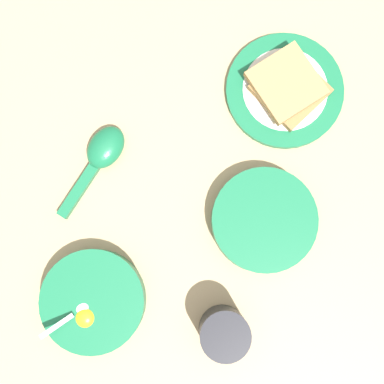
# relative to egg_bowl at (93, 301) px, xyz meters

# --- Properties ---
(ground_plane) EXTENTS (3.00, 3.00, 0.00)m
(ground_plane) POSITION_rel_egg_bowl_xyz_m (-0.20, -0.01, -0.02)
(ground_plane) COLOR tan
(egg_bowl) EXTENTS (0.16, 0.16, 0.07)m
(egg_bowl) POSITION_rel_egg_bowl_xyz_m (0.00, 0.00, 0.00)
(egg_bowl) COLOR #196B42
(egg_bowl) RESTS_ON ground_plane
(toast_plate) EXTENTS (0.19, 0.19, 0.01)m
(toast_plate) POSITION_rel_egg_bowl_xyz_m (-0.41, -0.19, -0.02)
(toast_plate) COLOR #196B42
(toast_plate) RESTS_ON ground_plane
(toast_sandwich) EXTENTS (0.12, 0.13, 0.03)m
(toast_sandwich) POSITION_rel_egg_bowl_xyz_m (-0.41, -0.19, 0.01)
(toast_sandwich) COLOR #9E7042
(toast_sandwich) RESTS_ON toast_plate
(soup_spoon) EXTENTS (0.16, 0.12, 0.03)m
(soup_spoon) POSITION_rel_egg_bowl_xyz_m (-0.10, -0.21, -0.01)
(soup_spoon) COLOR #196B42
(soup_spoon) RESTS_ON ground_plane
(congee_bowl) EXTENTS (0.16, 0.16, 0.04)m
(congee_bowl) POSITION_rel_egg_bowl_xyz_m (-0.29, -0.01, 0.00)
(congee_bowl) COLOR #196B42
(congee_bowl) RESTS_ON ground_plane
(drinking_cup) EXTENTS (0.07, 0.07, 0.09)m
(drinking_cup) POSITION_rel_egg_bowl_xyz_m (-0.16, 0.12, 0.03)
(drinking_cup) COLOR black
(drinking_cup) RESTS_ON ground_plane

